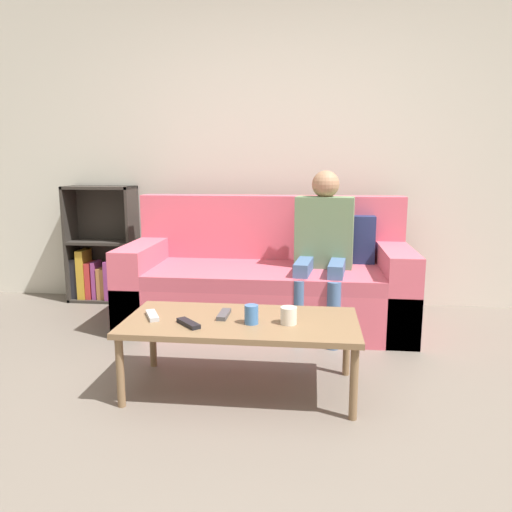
{
  "coord_description": "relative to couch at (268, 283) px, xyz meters",
  "views": [
    {
      "loc": [
        0.25,
        -1.99,
        1.2
      ],
      "look_at": [
        -0.09,
        1.05,
        0.63
      ],
      "focal_mm": 35.0,
      "sensor_mm": 36.0,
      "label": 1
    }
  ],
  "objects": [
    {
      "name": "tv_remote_2",
      "position": [
        -0.14,
        -1.11,
        0.09
      ],
      "size": [
        0.05,
        0.17,
        0.02
      ],
      "rotation": [
        0.0,
        0.0,
        -0.02
      ],
      "color": "#47474C",
      "rests_on": "coffee_table"
    },
    {
      "name": "couch",
      "position": [
        0.0,
        0.0,
        0.0
      ],
      "size": [
        2.08,
        0.89,
        0.95
      ],
      "color": "#DB5B70",
      "rests_on": "ground_plane"
    },
    {
      "name": "cup_near",
      "position": [
        0.02,
        -1.22,
        0.13
      ],
      "size": [
        0.07,
        0.07,
        0.1
      ],
      "color": "#3D70B2",
      "rests_on": "coffee_table"
    },
    {
      "name": "tv_remote_1",
      "position": [
        -0.29,
        -1.28,
        0.09
      ],
      "size": [
        0.15,
        0.16,
        0.02
      ],
      "rotation": [
        0.0,
        0.0,
        0.74
      ],
      "color": "black",
      "rests_on": "coffee_table"
    },
    {
      "name": "ground_plane",
      "position": [
        0.07,
        -1.65,
        -0.31
      ],
      "size": [
        22.0,
        22.0,
        0.0
      ],
      "primitive_type": "plane",
      "color": "#70665B"
    },
    {
      "name": "coffee_table",
      "position": [
        -0.04,
        -1.16,
        0.05
      ],
      "size": [
        1.22,
        0.59,
        0.39
      ],
      "color": "brown",
      "rests_on": "ground_plane"
    },
    {
      "name": "wall_back",
      "position": [
        0.07,
        0.66,
        0.99
      ],
      "size": [
        12.0,
        0.06,
        2.6
      ],
      "color": "beige",
      "rests_on": "ground_plane"
    },
    {
      "name": "tv_remote_0",
      "position": [
        -0.51,
        -1.17,
        0.09
      ],
      "size": [
        0.12,
        0.17,
        0.02
      ],
      "rotation": [
        0.0,
        0.0,
        0.46
      ],
      "color": "#B7B7BC",
      "rests_on": "coffee_table"
    },
    {
      "name": "person_adult",
      "position": [
        0.4,
        -0.09,
        0.36
      ],
      "size": [
        0.43,
        0.65,
        1.15
      ],
      "rotation": [
        0.0,
        0.0,
        -0.11
      ],
      "color": "#476693",
      "rests_on": "ground_plane"
    },
    {
      "name": "bookshelf",
      "position": [
        -1.51,
        0.5,
        0.07
      ],
      "size": [
        0.58,
        0.28,
        1.01
      ],
      "color": "#332D28",
      "rests_on": "ground_plane"
    },
    {
      "name": "cup_far",
      "position": [
        0.21,
        -1.2,
        0.13
      ],
      "size": [
        0.08,
        0.08,
        0.09
      ],
      "color": "silver",
      "rests_on": "coffee_table"
    }
  ]
}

